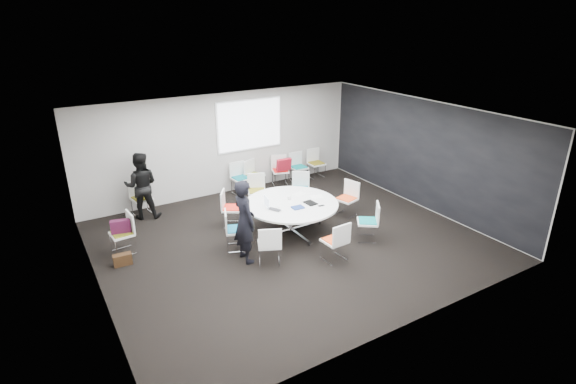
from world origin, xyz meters
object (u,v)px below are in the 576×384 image
chair_ring_b (300,195)px  laptop (276,209)px  chair_ring_d (232,215)px  chair_ring_h (368,229)px  chair_ring_f (270,252)px  chair_ring_c (257,197)px  chair_ring_g (335,248)px  chair_back_d (299,173)px  maroon_bag (121,226)px  person_back (141,186)px  chair_ring_e (236,237)px  cup (289,198)px  chair_spare_left (124,241)px  conference_table (291,211)px  chair_back_e (316,169)px  brown_bag (123,260)px  chair_back_a (241,184)px  chair_ring_a (346,205)px  chair_back_c (280,176)px  person_main (245,221)px  chair_back_b (255,181)px  chair_person_back (142,205)px

chair_ring_b → laptop: (-1.52, -1.35, 0.47)m
chair_ring_d → chair_ring_h: (2.30, -2.25, 0.00)m
chair_ring_f → chair_ring_c: bearing=92.4°
chair_ring_g → chair_back_d: same height
chair_ring_f → chair_ring_g: 1.34m
chair_ring_f → maroon_bag: (-2.44, 2.02, 0.34)m
person_back → maroon_bag: 1.82m
chair_ring_e → laptop: 1.07m
chair_ring_f → laptop: bearing=78.5°
chair_ring_d → cup: chair_ring_d is taller
chair_ring_h → chair_spare_left: bearing=101.1°
conference_table → chair_ring_c: bearing=90.9°
chair_ring_b → chair_ring_d: bearing=39.9°
chair_back_e → chair_ring_c: bearing=23.9°
brown_bag → chair_ring_f: bearing=-30.4°
chair_ring_c → chair_ring_g: bearing=115.4°
chair_ring_g → person_back: person_back is taller
chair_ring_f → maroon_bag: chair_ring_f is taller
chair_ring_c → chair_ring_d: 1.22m
chair_back_a → cup: (0.01, -2.62, 0.50)m
chair_ring_c → chair_spare_left: 3.60m
chair_ring_a → chair_back_c: same height
person_main → laptop: size_ratio=5.83×
chair_ring_f → person_main: bearing=154.5°
chair_back_e → maroon_bag: (-6.19, -1.80, 0.34)m
chair_ring_c → chair_back_b: size_ratio=1.00×
chair_back_b → chair_back_a: bearing=-23.8°
chair_back_b → chair_person_back: 3.21m
chair_ring_f → chair_back_d: (3.09, 3.77, 0.00)m
chair_ring_e → brown_bag: 2.34m
chair_ring_d → chair_back_e: same height
chair_person_back → cup: chair_person_back is taller
chair_ring_d → chair_back_a: bearing=-178.7°
chair_ring_c → maroon_bag: size_ratio=2.20×
chair_ring_b → chair_back_b: size_ratio=1.00×
chair_ring_d → chair_spare_left: (-2.51, -0.02, 0.00)m
chair_ring_d → laptop: chair_ring_d is taller
chair_ring_a → brown_bag: chair_ring_a is taller
conference_table → chair_spare_left: chair_spare_left is taller
chair_back_d → chair_ring_f: bearing=51.3°
chair_ring_c → chair_person_back: size_ratio=1.00×
chair_ring_d → chair_ring_e: bearing=12.6°
chair_ring_a → chair_ring_g: size_ratio=1.00×
chair_ring_c → chair_ring_g: same height
chair_back_b → brown_bag: (-4.20, -2.31, -0.16)m
chair_ring_a → chair_ring_h: bearing=146.8°
cup → laptop: bearing=-149.2°
chair_ring_a → chair_back_c: bearing=-8.3°
conference_table → chair_ring_a: chair_ring_a is taller
chair_back_c → person_main: 4.44m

